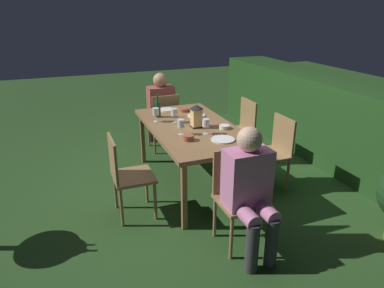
# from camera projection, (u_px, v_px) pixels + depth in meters

# --- Properties ---
(ground_plane) EXTENTS (16.00, 16.00, 0.00)m
(ground_plane) POSITION_uv_depth(u_px,v_px,m) (192.00, 183.00, 4.30)
(ground_plane) COLOR #26471E
(dining_table) EXTENTS (1.83, 0.95, 0.75)m
(dining_table) POSITION_uv_depth(u_px,v_px,m) (192.00, 130.00, 4.04)
(dining_table) COLOR olive
(dining_table) RESTS_ON ground
(chair_head_far) EXTENTS (0.40, 0.42, 0.87)m
(chair_head_far) POSITION_uv_depth(u_px,v_px,m) (238.00, 193.00, 3.11)
(chair_head_far) COLOR #937047
(chair_head_far) RESTS_ON ground
(person_in_pink) EXTENTS (0.48, 0.38, 1.15)m
(person_in_pink) POSITION_uv_depth(u_px,v_px,m) (250.00, 188.00, 2.88)
(person_in_pink) COLOR #C675A3
(person_in_pink) RESTS_ON ground
(chair_head_near) EXTENTS (0.40, 0.42, 0.87)m
(chair_head_near) POSITION_uv_depth(u_px,v_px,m) (164.00, 119.00, 5.13)
(chair_head_near) COLOR #937047
(chair_head_near) RESTS_ON ground
(person_in_rust) EXTENTS (0.48, 0.38, 1.15)m
(person_in_rust) POSITION_uv_depth(u_px,v_px,m) (160.00, 106.00, 5.24)
(person_in_rust) COLOR #9E4C47
(person_in_rust) RESTS_ON ground
(chair_side_right_a) EXTENTS (0.42, 0.40, 0.87)m
(chair_side_right_a) POSITION_uv_depth(u_px,v_px,m) (240.00, 128.00, 4.76)
(chair_side_right_a) COLOR #937047
(chair_side_right_a) RESTS_ON ground
(chair_side_left_b) EXTENTS (0.42, 0.40, 0.87)m
(chair_side_left_b) POSITION_uv_depth(u_px,v_px,m) (126.00, 173.00, 3.47)
(chair_side_left_b) COLOR #937047
(chair_side_left_b) RESTS_ON ground
(chair_side_right_b) EXTENTS (0.42, 0.40, 0.87)m
(chair_side_right_b) POSITION_uv_depth(u_px,v_px,m) (274.00, 149.00, 4.05)
(chair_side_right_b) COLOR #937047
(chair_side_right_b) RESTS_ON ground
(lantern_centerpiece) EXTENTS (0.15, 0.15, 0.27)m
(lantern_centerpiece) POSITION_uv_depth(u_px,v_px,m) (196.00, 115.00, 3.93)
(lantern_centerpiece) COLOR black
(lantern_centerpiece) RESTS_ON dining_table
(green_bottle_on_table) EXTENTS (0.07, 0.07, 0.29)m
(green_bottle_on_table) POSITION_uv_depth(u_px,v_px,m) (158.00, 109.00, 4.31)
(green_bottle_on_table) COLOR #195128
(green_bottle_on_table) RESTS_ON dining_table
(wine_glass_a) EXTENTS (0.08, 0.08, 0.17)m
(wine_glass_a) POSITION_uv_depth(u_px,v_px,m) (156.00, 112.00, 4.13)
(wine_glass_a) COLOR silver
(wine_glass_a) RESTS_ON dining_table
(wine_glass_b) EXTENTS (0.08, 0.08, 0.17)m
(wine_glass_b) POSITION_uv_depth(u_px,v_px,m) (206.00, 124.00, 3.73)
(wine_glass_b) COLOR silver
(wine_glass_b) RESTS_ON dining_table
(wine_glass_c) EXTENTS (0.08, 0.08, 0.17)m
(wine_glass_c) POSITION_uv_depth(u_px,v_px,m) (174.00, 113.00, 4.10)
(wine_glass_c) COLOR silver
(wine_glass_c) RESTS_ON dining_table
(wine_glass_d) EXTENTS (0.08, 0.08, 0.17)m
(wine_glass_d) POSITION_uv_depth(u_px,v_px,m) (181.00, 124.00, 3.71)
(wine_glass_d) COLOR silver
(wine_glass_d) RESTS_ON dining_table
(plate_a) EXTENTS (0.25, 0.25, 0.01)m
(plate_a) POSITION_uv_depth(u_px,v_px,m) (223.00, 139.00, 3.59)
(plate_a) COLOR white
(plate_a) RESTS_ON dining_table
(plate_b) EXTENTS (0.20, 0.20, 0.01)m
(plate_b) POSITION_uv_depth(u_px,v_px,m) (167.00, 110.00, 4.63)
(plate_b) COLOR white
(plate_b) RESTS_ON dining_table
(plate_c) EXTENTS (0.22, 0.22, 0.01)m
(plate_c) POSITION_uv_depth(u_px,v_px,m) (196.00, 115.00, 4.38)
(plate_c) COLOR white
(plate_c) RESTS_ON dining_table
(bowl_olives) EXTENTS (0.12, 0.12, 0.04)m
(bowl_olives) POSITION_uv_depth(u_px,v_px,m) (224.00, 127.00, 3.92)
(bowl_olives) COLOR silver
(bowl_olives) RESTS_ON dining_table
(bowl_bread) EXTENTS (0.11, 0.11, 0.06)m
(bowl_bread) POSITION_uv_depth(u_px,v_px,m) (188.00, 138.00, 3.58)
(bowl_bread) COLOR #9E5138
(bowl_bread) RESTS_ON dining_table
(bowl_salad) EXTENTS (0.13, 0.13, 0.04)m
(bowl_salad) POSITION_uv_depth(u_px,v_px,m) (184.00, 110.00, 4.57)
(bowl_salad) COLOR #9E5138
(bowl_salad) RESTS_ON dining_table
(hedge_backdrop) EXTENTS (5.13, 0.72, 1.12)m
(hedge_backdrop) POSITION_uv_depth(u_px,v_px,m) (335.00, 121.00, 4.79)
(hedge_backdrop) COLOR #1E4219
(hedge_backdrop) RESTS_ON ground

